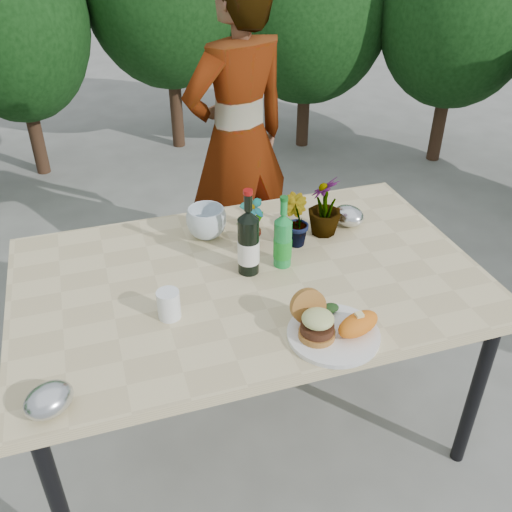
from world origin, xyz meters
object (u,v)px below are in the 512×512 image
object	(u,v)px
dinner_plate	(333,334)
person	(238,141)
patio_table	(249,288)
wine_bottle	(248,243)

from	to	relation	value
dinner_plate	person	bearing A→B (deg)	85.44
dinner_plate	patio_table	bearing A→B (deg)	111.29
patio_table	dinner_plate	bearing A→B (deg)	-68.71
dinner_plate	wine_bottle	xyz separation A→B (m)	(-0.14, 0.40, 0.11)
patio_table	wine_bottle	xyz separation A→B (m)	(0.01, 0.02, 0.17)
person	wine_bottle	bearing A→B (deg)	57.04
wine_bottle	person	xyz separation A→B (m)	(0.25, 0.99, -0.05)
person	patio_table	bearing A→B (deg)	57.03
dinner_plate	wine_bottle	bearing A→B (deg)	109.37
patio_table	wine_bottle	distance (m)	0.18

